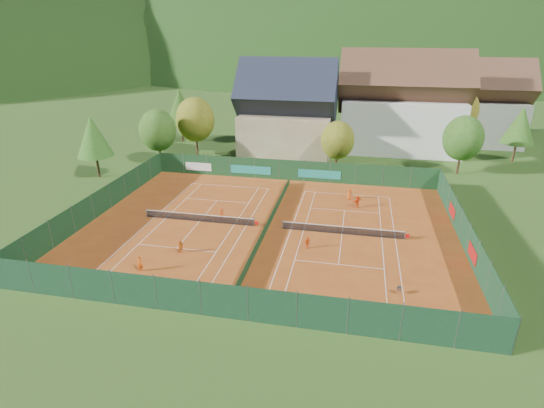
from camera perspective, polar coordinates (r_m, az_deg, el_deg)
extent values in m
plane|color=#2A4C17|center=(46.59, -0.49, -3.22)|extent=(600.00, 600.00, 0.00)
cube|color=#9C4516|center=(46.58, -0.49, -3.19)|extent=(40.00, 32.00, 0.01)
cube|color=white|center=(59.07, -5.72, 2.42)|extent=(10.97, 0.06, 0.00)
cube|color=white|center=(39.22, -15.89, -9.47)|extent=(10.97, 0.06, 0.00)
cube|color=white|center=(50.85, -15.54, -1.76)|extent=(0.06, 23.77, 0.00)
cube|color=white|center=(47.11, -3.49, -2.92)|extent=(0.06, 23.77, 0.00)
cube|color=white|center=(50.27, -14.14, -1.90)|extent=(0.06, 23.77, 0.00)
cube|color=white|center=(47.45, -5.09, -2.77)|extent=(0.06, 23.77, 0.00)
cube|color=white|center=(54.21, -7.39, 0.45)|extent=(8.23, 0.06, 0.00)
cube|color=white|center=(43.45, -12.70, -5.80)|extent=(8.23, 0.06, 0.00)
cube|color=white|center=(48.71, -9.75, -2.33)|extent=(0.06, 12.80, 0.00)
cube|color=white|center=(56.66, 9.96, 1.29)|extent=(10.97, 0.06, 0.00)
cube|color=white|center=(35.50, 8.45, -12.48)|extent=(10.97, 0.06, 0.00)
cube|color=white|center=(46.17, 2.57, -3.45)|extent=(0.06, 23.77, 0.00)
cube|color=white|center=(46.01, 16.23, -4.51)|extent=(0.06, 23.77, 0.00)
cube|color=white|center=(46.01, 4.26, -3.59)|extent=(0.06, 23.77, 0.00)
cube|color=white|center=(45.88, 14.53, -4.39)|extent=(0.06, 23.77, 0.00)
cube|color=white|center=(51.58, 9.73, -0.87)|extent=(8.23, 0.06, 0.00)
cube|color=white|center=(40.12, 8.94, -8.03)|extent=(8.23, 0.06, 0.00)
cube|color=white|center=(45.76, 9.39, -4.01)|extent=(0.06, 12.80, 0.00)
cylinder|color=#59595B|center=(51.06, -16.51, -1.16)|extent=(0.10, 0.10, 1.02)
cylinder|color=#59595B|center=(46.69, -2.41, -2.46)|extent=(0.10, 0.10, 1.02)
cube|color=black|center=(48.52, -9.78, -1.85)|extent=(12.80, 0.02, 0.86)
cube|color=white|center=(48.35, -9.81, -1.39)|extent=(12.80, 0.04, 0.06)
cube|color=red|center=(46.66, -2.11, -2.56)|extent=(0.40, 0.04, 0.40)
cylinder|color=#59595B|center=(46.09, 1.46, -2.80)|extent=(0.10, 0.10, 1.02)
cylinder|color=#59595B|center=(45.89, 17.44, -4.03)|extent=(0.10, 0.10, 1.02)
cube|color=black|center=(45.56, 9.42, -3.50)|extent=(12.80, 0.02, 0.86)
cube|color=white|center=(45.38, 9.46, -3.01)|extent=(12.80, 0.04, 0.06)
cube|color=red|center=(45.95, 17.74, -4.12)|extent=(0.40, 0.04, 0.40)
cube|color=#123218|center=(46.36, -0.49, -2.64)|extent=(0.03, 28.80, 1.00)
cube|color=#14391B|center=(60.66, 2.63, 4.55)|extent=(40.00, 0.04, 3.00)
cube|color=teal|center=(61.85, -2.90, 4.61)|extent=(6.00, 0.03, 1.20)
cube|color=teal|center=(60.26, 6.38, 4.00)|extent=(6.00, 0.03, 1.20)
cube|color=silver|center=(64.22, -9.86, 4.98)|extent=(4.00, 0.03, 1.20)
cube|color=#12331D|center=(32.47, -6.47, -12.88)|extent=(40.00, 0.04, 3.00)
cube|color=#14381C|center=(53.47, -21.97, 0.33)|extent=(0.04, 32.00, 3.00)
cube|color=#14371F|center=(46.51, 24.44, -3.37)|extent=(0.04, 32.00, 3.00)
cube|color=#B21414|center=(43.14, 25.33, -6.01)|extent=(0.03, 3.00, 1.20)
cube|color=#B21414|center=(51.98, 23.04, -0.83)|extent=(0.03, 3.00, 1.20)
cube|color=tan|center=(73.91, 2.05, 9.47)|extent=(15.00, 12.00, 7.00)
cube|color=#1E2333|center=(72.71, 2.12, 14.46)|extent=(16.20, 12.00, 12.00)
cube|color=silver|center=(78.96, 16.76, 10.13)|extent=(20.00, 11.00, 9.00)
cube|color=brown|center=(77.84, 17.38, 15.34)|extent=(21.60, 11.00, 11.00)
cube|color=silver|center=(89.15, 25.44, 9.93)|extent=(16.00, 10.00, 8.00)
cube|color=brown|center=(88.20, 26.16, 14.03)|extent=(17.28, 10.00, 10.00)
cylinder|color=#432C18|center=(70.87, -14.81, 6.40)|extent=(0.36, 0.36, 2.80)
ellipsoid|color=#2D5A19|center=(69.91, -15.13, 9.54)|extent=(5.72, 5.72, 6.58)
cylinder|color=#432718|center=(74.53, -10.05, 7.72)|extent=(0.36, 0.36, 3.15)
ellipsoid|color=olive|center=(73.53, -10.29, 11.11)|extent=(6.44, 6.44, 7.40)
cylinder|color=#432618|center=(83.91, -11.98, 9.36)|extent=(0.36, 0.36, 3.50)
cone|color=#275117|center=(82.95, -12.26, 12.72)|extent=(5.60, 5.60, 6.50)
cylinder|color=#452E18|center=(65.90, 8.63, 5.54)|extent=(0.36, 0.36, 2.45)
ellipsoid|color=olive|center=(64.97, 8.81, 8.49)|extent=(5.01, 5.01, 5.76)
cylinder|color=#442B18|center=(69.42, 23.77, 4.88)|extent=(0.36, 0.36, 2.80)
ellipsoid|color=#2C5B1A|center=(68.44, 24.30, 8.06)|extent=(5.72, 5.72, 6.58)
cylinder|color=#4D321B|center=(79.52, 29.77, 6.00)|extent=(0.36, 0.36, 3.15)
cone|color=#2A5719|center=(78.58, 30.41, 9.13)|extent=(5.04, 5.04, 5.85)
cylinder|color=#412D17|center=(67.14, -22.37, 4.70)|extent=(0.36, 0.36, 3.15)
cone|color=#2B601B|center=(66.03, -22.94, 8.41)|extent=(5.04, 5.04, 5.85)
cylinder|color=#4D341B|center=(84.90, 23.13, 8.19)|extent=(0.36, 0.36, 3.50)
ellipsoid|color=olive|center=(83.95, 23.66, 11.48)|extent=(7.15, 7.15, 8.22)
ellipsoid|color=black|center=(346.73, 11.70, 11.73)|extent=(440.00, 440.00, 242.00)
cylinder|color=slate|center=(36.79, 16.46, -11.15)|extent=(0.02, 0.02, 0.80)
cylinder|color=slate|center=(36.82, 16.94, -11.18)|extent=(0.02, 0.02, 0.80)
cylinder|color=slate|center=(37.04, 16.43, -10.90)|extent=(0.02, 0.02, 0.80)
cylinder|color=slate|center=(37.07, 16.90, -10.92)|extent=(0.02, 0.02, 0.80)
cube|color=slate|center=(36.85, 16.71, -10.84)|extent=(0.34, 0.34, 0.30)
ellipsoid|color=#CCD833|center=(36.83, 16.72, -10.80)|extent=(0.28, 0.28, 0.16)
sphere|color=#CCD833|center=(44.00, -13.33, -5.45)|extent=(0.07, 0.07, 0.07)
sphere|color=#CCD833|center=(38.51, 7.99, -9.35)|extent=(0.07, 0.07, 0.07)
sphere|color=#CCD833|center=(52.36, 3.22, -0.18)|extent=(0.07, 0.07, 0.07)
imported|color=orange|center=(40.04, -17.34, -7.67)|extent=(0.64, 0.49, 1.56)
imported|color=#CE5812|center=(42.15, -12.16, -5.66)|extent=(0.65, 0.51, 1.34)
imported|color=#D54512|center=(48.36, -6.81, -1.37)|extent=(1.03, 0.66, 1.51)
imported|color=#F15A15|center=(42.22, 4.77, -5.16)|extent=(0.80, 0.74, 1.32)
imported|color=#E35A14|center=(54.81, 10.34, 1.35)|extent=(0.86, 0.72, 1.50)
imported|color=#FC5416|center=(52.50, 11.40, 0.35)|extent=(1.41, 1.33, 1.59)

